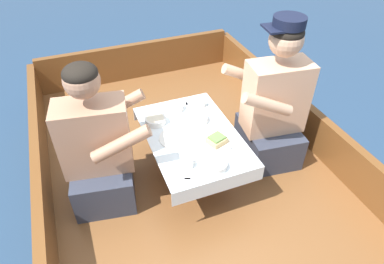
% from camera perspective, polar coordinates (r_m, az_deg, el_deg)
% --- Properties ---
extents(ground_plane, '(60.00, 60.00, 0.00)m').
position_cam_1_polar(ground_plane, '(2.63, 0.55, -12.95)').
color(ground_plane, navy).
extents(boat_deck, '(1.97, 3.15, 0.33)m').
position_cam_1_polar(boat_deck, '(2.50, 0.57, -10.59)').
color(boat_deck, brown).
rests_on(boat_deck, ground_plane).
extents(gunwale_port, '(0.06, 3.15, 0.30)m').
position_cam_1_polar(gunwale_port, '(2.21, -23.53, -11.24)').
color(gunwale_port, brown).
rests_on(gunwale_port, boat_deck).
extents(gunwale_starboard, '(0.06, 3.15, 0.30)m').
position_cam_1_polar(gunwale_starboard, '(2.69, 19.87, 0.14)').
color(gunwale_starboard, brown).
rests_on(gunwale_starboard, boat_deck).
extents(bow_coaming, '(1.85, 0.06, 0.35)m').
position_cam_1_polar(bow_coaming, '(3.48, -9.09, 11.70)').
color(bow_coaming, brown).
rests_on(bow_coaming, boat_deck).
extents(cockpit_table, '(0.56, 0.85, 0.35)m').
position_cam_1_polar(cockpit_table, '(2.21, -0.00, -1.15)').
color(cockpit_table, '#B2B2B7').
rests_on(cockpit_table, boat_deck).
extents(person_port, '(0.57, 0.51, 0.94)m').
position_cam_1_polar(person_port, '(2.11, -15.29, -3.01)').
color(person_port, '#333847').
rests_on(person_port, boat_deck).
extents(person_starboard, '(0.56, 0.49, 1.04)m').
position_cam_1_polar(person_starboard, '(2.37, 13.38, 4.01)').
color(person_starboard, '#333847').
rests_on(person_starboard, boat_deck).
extents(plate_sandwich, '(0.20, 0.20, 0.01)m').
position_cam_1_polar(plate_sandwich, '(2.12, 4.14, -1.86)').
color(plate_sandwich, white).
rests_on(plate_sandwich, cockpit_table).
extents(plate_bread, '(0.22, 0.22, 0.01)m').
position_cam_1_polar(plate_bread, '(2.15, -2.58, -0.98)').
color(plate_bread, white).
rests_on(plate_bread, cockpit_table).
extents(sandwich, '(0.13, 0.12, 0.05)m').
position_cam_1_polar(sandwich, '(2.10, 4.17, -1.29)').
color(sandwich, tan).
rests_on(sandwich, plate_sandwich).
extents(bowl_port_near, '(0.13, 0.13, 0.04)m').
position_cam_1_polar(bowl_port_near, '(2.40, -2.98, 4.22)').
color(bowl_port_near, white).
rests_on(bowl_port_near, cockpit_table).
extents(bowl_starboard_near, '(0.14, 0.14, 0.04)m').
position_cam_1_polar(bowl_starboard_near, '(2.28, -6.12, 2.04)').
color(bowl_starboard_near, white).
rests_on(bowl_starboard_near, cockpit_table).
extents(bowl_center_far, '(0.13, 0.13, 0.04)m').
position_cam_1_polar(bowl_center_far, '(2.28, 1.02, 2.27)').
color(bowl_center_far, white).
rests_on(bowl_center_far, cockpit_table).
extents(bowl_port_far, '(0.13, 0.13, 0.04)m').
position_cam_1_polar(bowl_port_far, '(1.95, 4.02, -5.51)').
color(bowl_port_far, white).
rests_on(bowl_port_far, cockpit_table).
extents(coffee_cup_port, '(0.10, 0.07, 0.05)m').
position_cam_1_polar(coffee_cup_port, '(1.95, -0.76, -5.22)').
color(coffee_cup_port, white).
rests_on(coffee_cup_port, cockpit_table).
extents(coffee_cup_starboard, '(0.09, 0.06, 0.05)m').
position_cam_1_polar(coffee_cup_starboard, '(2.43, 1.51, 4.86)').
color(coffee_cup_starboard, white).
rests_on(coffee_cup_starboard, cockpit_table).
extents(utensil_fork_port, '(0.06, 0.17, 0.00)m').
position_cam_1_polar(utensil_fork_port, '(2.42, -0.73, 4.06)').
color(utensil_fork_port, silver).
rests_on(utensil_fork_port, cockpit_table).
extents(utensil_fork_starboard, '(0.16, 0.08, 0.00)m').
position_cam_1_polar(utensil_fork_starboard, '(1.89, 0.78, -7.86)').
color(utensil_fork_starboard, silver).
rests_on(utensil_fork_starboard, cockpit_table).
extents(utensil_spoon_starboard, '(0.13, 0.13, 0.01)m').
position_cam_1_polar(utensil_spoon_starboard, '(2.06, 1.38, -3.22)').
color(utensil_spoon_starboard, silver).
rests_on(utensil_spoon_starboard, cockpit_table).
extents(utensil_knife_port, '(0.17, 0.07, 0.00)m').
position_cam_1_polar(utensil_knife_port, '(2.20, 1.73, -0.04)').
color(utensil_knife_port, silver).
rests_on(utensil_knife_port, cockpit_table).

